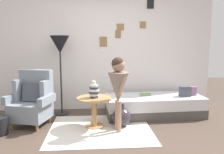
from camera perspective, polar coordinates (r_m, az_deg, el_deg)
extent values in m
plane|color=#4C3D33|center=(3.39, -1.35, -16.89)|extent=(12.00, 12.00, 0.00)
cube|color=silver|center=(5.01, -2.61, 6.80)|extent=(4.80, 0.10, 2.60)
cube|color=olive|center=(5.07, 7.65, 12.70)|extent=(0.13, 0.02, 0.14)
cube|color=silver|center=(5.07, 7.65, 12.70)|extent=(0.10, 0.01, 0.11)
cube|color=olive|center=(4.98, 1.51, 10.57)|extent=(0.12, 0.02, 0.16)
cube|color=gray|center=(4.97, 1.51, 10.57)|extent=(0.09, 0.01, 0.12)
cube|color=olive|center=(4.95, -2.18, 8.78)|extent=(0.16, 0.02, 0.21)
cube|color=silver|center=(4.95, -2.18, 8.78)|extent=(0.12, 0.01, 0.16)
cube|color=black|center=(5.16, 9.52, 17.72)|extent=(0.14, 0.02, 0.24)
cube|color=#B2B2AB|center=(5.15, 9.53, 17.72)|extent=(0.11, 0.01, 0.19)
cube|color=olive|center=(4.99, 2.07, 12.27)|extent=(0.15, 0.02, 0.14)
cube|color=#5D5D5B|center=(4.99, 2.08, 12.28)|extent=(0.12, 0.01, 0.11)
cube|color=white|center=(4.95, -2.46, 6.90)|extent=(0.11, 0.02, 0.10)
cube|color=#B3B3AF|center=(4.95, -2.45, 6.90)|extent=(0.09, 0.01, 0.08)
cube|color=silver|center=(3.98, -2.87, -12.82)|extent=(1.69, 1.46, 0.01)
cylinder|color=tan|center=(4.32, -23.70, -11.01)|extent=(0.04, 0.04, 0.12)
cylinder|color=tan|center=(4.07, -18.08, -11.91)|extent=(0.04, 0.04, 0.12)
cylinder|color=tan|center=(4.67, -20.48, -9.36)|extent=(0.04, 0.04, 0.12)
cylinder|color=tan|center=(4.44, -15.16, -10.05)|extent=(0.04, 0.04, 0.12)
cube|color=gray|center=(4.31, -19.51, -7.91)|extent=(0.73, 0.71, 0.30)
cube|color=gray|center=(4.40, -18.23, -1.80)|extent=(0.62, 0.30, 0.55)
cube|color=gray|center=(4.45, -21.94, -2.99)|extent=(0.16, 0.32, 0.39)
cube|color=gray|center=(4.18, -16.00, -3.40)|extent=(0.16, 0.32, 0.39)
cube|color=gray|center=(4.42, -23.46, -4.78)|extent=(0.23, 0.51, 0.14)
cube|color=gray|center=(4.08, -15.83, -5.47)|extent=(0.23, 0.51, 0.14)
cube|color=#474C56|center=(4.32, -19.04, -3.61)|extent=(0.39, 0.26, 0.33)
cube|color=#4C4742|center=(4.75, 10.30, -8.27)|extent=(1.94, 0.89, 0.18)
cube|color=silver|center=(4.70, 10.37, -5.93)|extent=(1.94, 0.89, 0.22)
cube|color=gray|center=(4.93, 19.07, -3.24)|extent=(0.19, 0.13, 0.17)
cube|color=#474C56|center=(4.76, 17.65, -3.41)|extent=(0.22, 0.12, 0.20)
cylinder|color=tan|center=(4.12, -4.35, -12.01)|extent=(0.33, 0.33, 0.02)
cylinder|color=tan|center=(4.04, -4.39, -8.75)|extent=(0.10, 0.10, 0.47)
cylinder|color=tan|center=(3.97, -4.43, -5.29)|extent=(0.61, 0.61, 0.03)
cylinder|color=#2D384C|center=(3.95, -4.48, -4.86)|extent=(0.14, 0.14, 0.04)
cylinder|color=white|center=(3.94, -4.48, -4.32)|extent=(0.16, 0.16, 0.04)
cylinder|color=#2D384C|center=(3.93, -4.49, -3.78)|extent=(0.18, 0.18, 0.04)
cylinder|color=white|center=(3.92, -4.50, -3.23)|extent=(0.18, 0.18, 0.04)
cylinder|color=#2D384C|center=(3.92, -4.50, -2.69)|extent=(0.16, 0.16, 0.04)
cylinder|color=white|center=(3.91, -4.51, -2.14)|extent=(0.14, 0.14, 0.04)
cylinder|color=white|center=(3.90, -4.52, -1.43)|extent=(0.07, 0.07, 0.06)
cylinder|color=black|center=(4.90, -12.27, -8.78)|extent=(0.28, 0.28, 0.02)
cylinder|color=black|center=(4.73, -12.56, -0.07)|extent=(0.03, 0.03, 1.48)
cone|color=black|center=(4.68, -12.82, 7.88)|extent=(0.38, 0.38, 0.34)
cylinder|color=#A37A60|center=(3.78, 1.80, -9.88)|extent=(0.07, 0.07, 0.52)
cylinder|color=#A37A60|center=(3.87, 1.28, -9.43)|extent=(0.07, 0.07, 0.52)
cone|color=gray|center=(3.70, 1.57, -2.68)|extent=(0.34, 0.34, 0.50)
cylinder|color=gray|center=(3.67, 1.58, -0.15)|extent=(0.17, 0.17, 0.19)
cylinder|color=#A37A60|center=(3.58, 2.52, -1.90)|extent=(0.14, 0.08, 0.33)
cylinder|color=#A37A60|center=(3.81, 1.24, -1.28)|extent=(0.14, 0.08, 0.33)
sphere|color=#A37A60|center=(3.65, 1.59, 2.96)|extent=(0.21, 0.21, 0.21)
sphere|color=#38281E|center=(3.64, 1.44, 3.37)|extent=(0.20, 0.20, 0.20)
cube|color=#709C59|center=(4.70, 8.27, -4.31)|extent=(0.24, 0.18, 0.03)
sphere|color=#332D38|center=(4.07, 2.35, -9.92)|extent=(0.33, 0.33, 0.33)
cylinder|color=#332D38|center=(4.01, 2.37, -7.16)|extent=(0.09, 0.09, 0.09)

